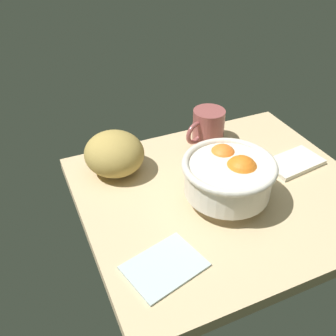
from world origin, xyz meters
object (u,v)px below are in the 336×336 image
mug (208,126)px  fruit_bowl (229,175)px  bread_loaf (114,154)px  napkin_folded (294,163)px  napkin_spare (165,265)px

mug → fruit_bowl: bearing=71.8°
bread_loaf → mug: size_ratio=1.16×
napkin_folded → mug: bearing=-52.3°
bread_loaf → fruit_bowl: bearing=134.1°
bread_loaf → mug: bearing=-172.7°
napkin_folded → mug: 24.56cm
napkin_folded → mug: mug is taller
fruit_bowl → mug: bearing=-108.2°
fruit_bowl → bread_loaf: size_ratio=1.39×
fruit_bowl → napkin_folded: (-22.67, -4.69, -6.21)cm
fruit_bowl → napkin_folded: 23.97cm
napkin_folded → fruit_bowl: bearing=11.7°
fruit_bowl → napkin_folded: size_ratio=1.42×
fruit_bowl → bread_loaf: (19.72, -20.34, -1.56)cm
napkin_spare → mug: (-28.34, -35.99, 4.11)cm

